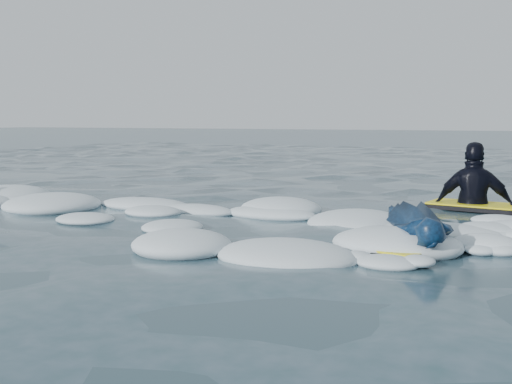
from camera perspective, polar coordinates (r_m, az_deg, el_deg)
ground at (r=6.84m, az=-11.91°, el=-3.64°), size 120.00×120.00×0.00m
foam_band at (r=7.68m, az=-7.27°, el=-2.44°), size 12.00×3.10×0.30m
prone_woman_unit at (r=6.13m, az=14.20°, el=-3.04°), size 1.02×1.59×0.38m
waiting_rider_unit at (r=8.89m, az=18.80°, el=-1.36°), size 1.25×0.82×1.74m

